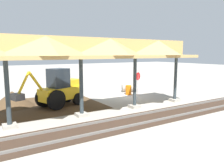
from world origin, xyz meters
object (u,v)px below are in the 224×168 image
Objects in this scene: backhoe at (59,90)px; concrete_pipe at (128,88)px; traffic_barrel at (128,90)px; stop_sign at (138,78)px.

backhoe reaches higher than concrete_pipe.
traffic_barrel is (0.89, 1.28, 0.02)m from concrete_pipe.
concrete_pipe is at bearing -79.91° from stop_sign.
concrete_pipe is (0.23, -1.29, -1.06)m from stop_sign.
backhoe is at bearing 8.46° from traffic_barrel.
stop_sign is at bearing 100.09° from concrete_pipe.
stop_sign reaches higher than concrete_pipe.
stop_sign reaches higher than traffic_barrel.
backhoe is at bearing 16.34° from concrete_pipe.
backhoe is at bearing 7.26° from stop_sign.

